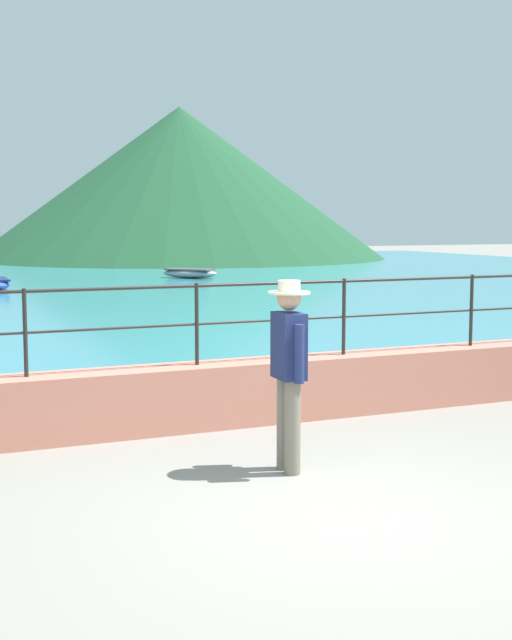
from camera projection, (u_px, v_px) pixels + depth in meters
The scene contains 6 objects.
ground_plane at pixel (338, 516), 6.78m from camera, with size 120.00×120.00×0.00m, color gray.
promenade_wall at pixel (197, 396), 9.65m from camera, with size 20.00×0.56×0.70m, color tan.
railing at pixel (197, 308), 9.54m from camera, with size 18.44×0.04×0.90m.
hill_main at pixel (180, 183), 50.95m from camera, with size 24.01×24.01×8.79m, color #1E4C2D.
person_walking at pixel (289, 366), 7.87m from camera, with size 0.38×0.57×1.75m.
boat_3 at pixel (190, 273), 33.44m from camera, with size 2.22×2.30×0.36m.
Camera 1 is at (-3.22, -5.75, 2.29)m, focal length 49.08 mm.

